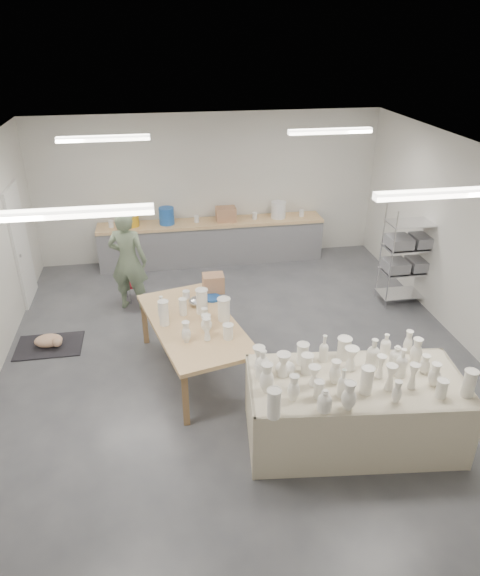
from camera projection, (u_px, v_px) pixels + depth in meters
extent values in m
plane|color=#424449|center=(242.00, 362.00, 7.66)|extent=(8.00, 8.00, 0.00)
cube|color=white|center=(242.00, 161.00, 6.29)|extent=(7.00, 8.00, 0.02)
cube|color=silver|center=(209.00, 188.00, 10.48)|extent=(7.00, 0.02, 3.00)
cube|color=silver|center=(341.00, 521.00, 3.47)|extent=(7.00, 0.02, 3.00)
cube|color=silver|center=(478.00, 254.00, 7.49)|extent=(0.02, 8.00, 3.00)
cube|color=white|center=(21.00, 245.00, 8.95)|extent=(0.05, 0.90, 2.10)
cube|color=white|center=(77.00, 213.00, 4.74)|extent=(1.40, 0.12, 0.08)
cube|color=white|center=(439.00, 194.00, 5.26)|extent=(1.40, 0.12, 0.08)
cube|color=white|center=(103.00, 138.00, 7.80)|extent=(1.40, 0.12, 0.08)
cube|color=white|center=(330.00, 131.00, 8.33)|extent=(1.40, 0.12, 0.08)
cube|color=tan|center=(211.00, 223.00, 10.49)|extent=(4.60, 0.60, 0.06)
cube|color=slate|center=(212.00, 243.00, 10.70)|extent=(4.60, 0.55, 0.84)
cylinder|color=gold|center=(131.00, 218.00, 10.16)|extent=(0.30, 0.30, 0.34)
cylinder|color=#1F55AC|center=(167.00, 216.00, 10.27)|extent=(0.30, 0.30, 0.34)
cylinder|color=white|center=(278.00, 210.00, 10.60)|extent=(0.30, 0.30, 0.34)
cube|color=#A77151|center=(226.00, 214.00, 10.46)|extent=(0.40, 0.30, 0.28)
cylinder|color=white|center=(111.00, 224.00, 10.15)|extent=(0.10, 0.10, 0.14)
cylinder|color=white|center=(197.00, 219.00, 10.40)|extent=(0.10, 0.10, 0.14)
cylinder|color=white|center=(255.00, 216.00, 10.58)|extent=(0.10, 0.10, 0.14)
cylinder|color=white|center=(302.00, 213.00, 10.72)|extent=(0.10, 0.10, 0.14)
cylinder|color=silver|center=(391.00, 262.00, 8.69)|extent=(0.02, 0.02, 1.80)
cylinder|color=silver|center=(437.00, 259.00, 8.82)|extent=(0.02, 0.02, 1.80)
cylinder|color=silver|center=(381.00, 252.00, 9.08)|extent=(0.02, 0.02, 1.80)
cylinder|color=silver|center=(425.00, 249.00, 9.20)|extent=(0.02, 0.02, 1.80)
cube|color=silver|center=(403.00, 293.00, 9.29)|extent=(0.88, 0.48, 0.02)
cube|color=silver|center=(406.00, 271.00, 9.08)|extent=(0.88, 0.48, 0.02)
cube|color=silver|center=(410.00, 247.00, 8.88)|extent=(0.88, 0.48, 0.02)
cube|color=silver|center=(414.00, 223.00, 8.67)|extent=(0.88, 0.48, 0.02)
cube|color=slate|center=(395.00, 265.00, 9.00)|extent=(0.38, 0.42, 0.18)
cube|color=slate|center=(419.00, 264.00, 9.06)|extent=(0.38, 0.42, 0.18)
cube|color=slate|center=(399.00, 242.00, 8.79)|extent=(0.38, 0.42, 0.18)
cube|color=slate|center=(423.00, 240.00, 8.86)|extent=(0.38, 0.42, 0.18)
cube|color=olive|center=(353.00, 413.00, 6.07)|extent=(2.31, 1.24, 0.77)
cube|color=beige|center=(357.00, 381.00, 5.86)|extent=(2.59, 1.44, 0.03)
cube|color=beige|center=(372.00, 444.00, 5.55)|extent=(2.47, 0.30, 0.87)
cube|color=beige|center=(337.00, 381.00, 6.55)|extent=(2.47, 0.30, 0.87)
cube|color=tan|center=(194.00, 324.00, 7.11)|extent=(1.58, 2.38, 0.06)
cube|color=olive|center=(164.00, 398.00, 6.34)|extent=(0.08, 0.08, 0.76)
cube|color=olive|center=(240.00, 390.00, 6.48)|extent=(0.08, 0.08, 0.76)
cube|color=olive|center=(160.00, 315.00, 8.13)|extent=(0.08, 0.08, 0.76)
cube|color=olive|center=(219.00, 311.00, 8.26)|extent=(0.08, 0.08, 0.76)
ellipsoid|color=silver|center=(198.00, 301.00, 7.53)|extent=(0.26, 0.26, 0.12)
cylinder|color=#1F55AC|center=(212.00, 298.00, 7.70)|extent=(0.26, 0.26, 0.03)
cylinder|color=white|center=(186.00, 294.00, 7.70)|extent=(0.11, 0.11, 0.12)
cube|color=#A77151|center=(213.00, 283.00, 7.86)|extent=(0.32, 0.26, 0.28)
cube|color=black|center=(49.00, 346.00, 8.02)|extent=(1.00, 0.70, 0.02)
ellipsoid|color=white|center=(48.00, 340.00, 7.98)|extent=(0.51, 0.45, 0.18)
sphere|color=white|center=(57.00, 342.00, 7.90)|extent=(0.15, 0.15, 0.15)
imported|color=gray|center=(128.00, 261.00, 8.73)|extent=(0.76, 0.61, 1.81)
cylinder|color=red|center=(132.00, 283.00, 9.23)|extent=(0.47, 0.47, 0.04)
cylinder|color=silver|center=(141.00, 290.00, 9.37)|extent=(0.02, 0.02, 0.32)
cylinder|color=silver|center=(127.00, 290.00, 9.39)|extent=(0.02, 0.02, 0.32)
cylinder|color=silver|center=(130.00, 296.00, 9.17)|extent=(0.02, 0.02, 0.32)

